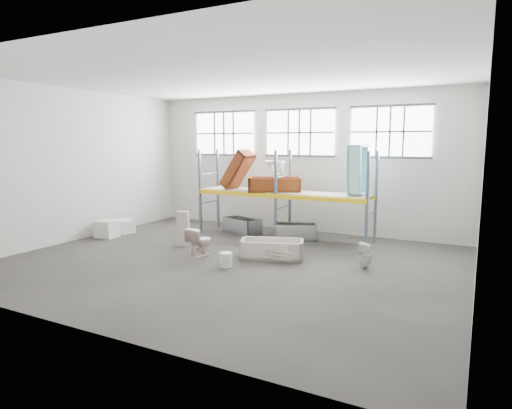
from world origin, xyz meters
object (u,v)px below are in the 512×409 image
Objects in this scene: bathtub_beige at (272,249)px; bucket at (226,260)px; toilet_beige at (200,241)px; steel_tub_right at (295,231)px; steel_tub_left at (242,226)px; carton_near at (107,229)px; cistern_tall at (183,229)px; blue_tub_upright at (358,170)px; toilet_white at (365,255)px; rust_tub_flat at (275,185)px.

bucket is (-0.69, -1.37, -0.07)m from bathtub_beige.
toilet_beige reaches higher than steel_tub_right.
toilet_beige is at bearing -82.06° from steel_tub_left.
steel_tub_right is 6.49m from carton_near.
steel_tub_left is at bearing 113.59° from bucket.
steel_tub_right is at bearing 21.04° from cistern_tall.
bathtub_beige is 2.10m from toilet_beige.
blue_tub_upright is at bearing 8.41° from cistern_tall.
carton_near is (-7.91, -2.89, -2.10)m from blue_tub_upright.
cistern_tall is at bearing -27.45° from toilet_beige.
steel_tub_left is (-5.03, 2.44, -0.07)m from toilet_white.
cistern_tall reaches higher than toilet_white.
cistern_tall is 3.13m from carton_near.
bathtub_beige is at bearing -66.49° from rust_tub_flat.
carton_near is at bearing -1.69° from toilet_beige.
toilet_white is at bearing 25.33° from bucket.
bucket is at bearing -64.65° from toilet_white.
cistern_tall reaches higher than bathtub_beige.
bathtub_beige is 3.13m from cistern_tall.
carton_near is at bearing 162.26° from bathtub_beige.
steel_tub_left is 3.83× the size of bucket.
toilet_white is 1.79× the size of bucket.
steel_tub_left is 4.70m from carton_near.
toilet_beige is 0.57× the size of steel_tub_left.
rust_tub_flat is 2.86m from blue_tub_upright.
steel_tub_left is 1.00× the size of steel_tub_right.
rust_tub_flat reaches higher than steel_tub_right.
toilet_white is at bearing 2.20° from carton_near.
toilet_beige is 3.67m from steel_tub_right.
cistern_tall is 3.47m from rust_tub_flat.
toilet_beige is 1.39m from cistern_tall.
toilet_beige is (-1.97, -0.73, 0.16)m from bathtub_beige.
toilet_white is (5.72, 0.15, -0.21)m from cistern_tall.
cistern_tall is 0.76× the size of steel_tub_left.
blue_tub_upright is (3.64, 3.47, 1.98)m from toilet_beige.
bathtub_beige is 1.21× the size of steel_tub_right.
cistern_tall is at bearing 160.29° from bathtub_beige.
rust_tub_flat is at bearing 94.33° from bathtub_beige.
toilet_beige is 1.22× the size of toilet_white.
blue_tub_upright is (2.01, 0.19, 2.13)m from steel_tub_right.
toilet_beige is 1.45m from bucket.
blue_tub_upright is at bearing 20.09° from carton_near.
bathtub_beige is at bearing -82.57° from steel_tub_right.
carton_near is at bearing 167.59° from bucket.
bucket is (-3.29, -1.56, -0.15)m from toilet_white.
rust_tub_flat is (1.32, -0.05, 1.55)m from steel_tub_left.
carton_near is (-5.90, -2.70, 0.03)m from steel_tub_right.
bathtub_beige is 1.59× the size of cistern_tall.
toilet_beige is 0.57× the size of steel_tub_right.
cistern_tall is 0.62× the size of rust_tub_flat.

